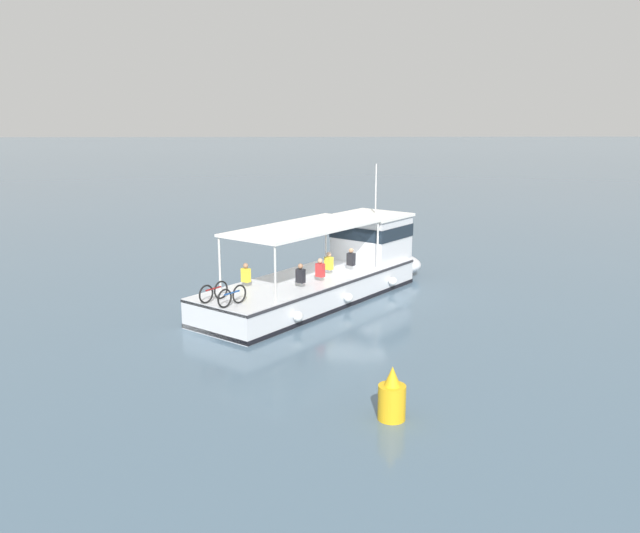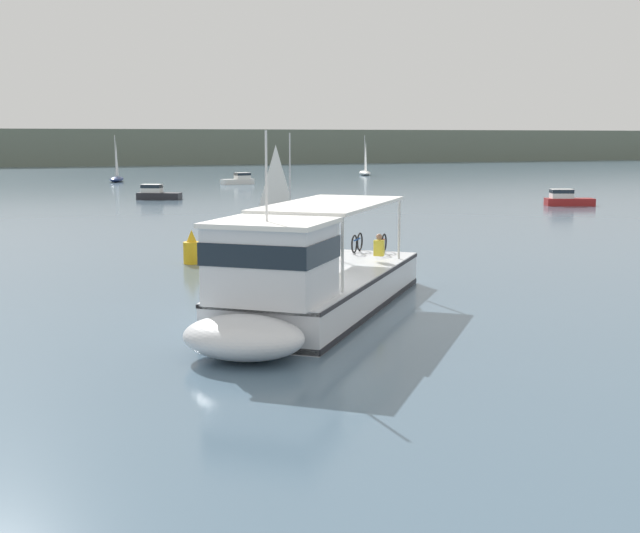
{
  "view_description": "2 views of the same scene",
  "coord_description": "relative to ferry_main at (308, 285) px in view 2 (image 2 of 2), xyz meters",
  "views": [
    {
      "loc": [
        2.4,
        27.12,
        7.47
      ],
      "look_at": [
        1.53,
        0.73,
        1.4
      ],
      "focal_mm": 37.32,
      "sensor_mm": 36.0,
      "label": 1
    },
    {
      "loc": [
        -7.12,
        -22.02,
        5.16
      ],
      "look_at": [
        1.53,
        0.73,
        1.4
      ],
      "focal_mm": 47.13,
      "sensor_mm": 36.0,
      "label": 2
    }
  ],
  "objects": [
    {
      "name": "sailboat_near_port",
      "position": [
        7.54,
        24.8,
        -0.48
      ],
      "size": [
        4.72,
        3.93,
        5.4
      ],
      "color": "navy",
      "rests_on": "ground"
    },
    {
      "name": "motorboat_far_right",
      "position": [
        16.88,
        68.69,
        -0.47
      ],
      "size": [
        3.79,
        2.01,
        1.26
      ],
      "color": "white",
      "rests_on": "ground"
    },
    {
      "name": "motorboat_near_starboard",
      "position": [
        4.19,
        48.63,
        -0.47
      ],
      "size": [
        3.78,
        2.86,
        1.26
      ],
      "color": "#232328",
      "rests_on": "ground"
    },
    {
      "name": "channel_buoy",
      "position": [
        -0.78,
        11.85,
        -0.45
      ],
      "size": [
        0.7,
        0.7,
        1.4
      ],
      "color": "gold",
      "rests_on": "ground"
    },
    {
      "name": "distant_shoreline",
      "position": [
        -0.89,
        146.92,
        2.29
      ],
      "size": [
        400.0,
        28.0,
        6.61
      ],
      "primitive_type": "cube",
      "color": "#606B5B",
      "rests_on": "ground"
    },
    {
      "name": "motorboat_off_bow",
      "position": [
        32.19,
        30.98,
        -0.47
      ],
      "size": [
        3.83,
        2.49,
        1.26
      ],
      "color": "maroon",
      "rests_on": "ground"
    },
    {
      "name": "sailboat_horizon_east",
      "position": [
        4.75,
        78.38,
        -0.48
      ],
      "size": [
        2.7,
        5.0,
        5.4
      ],
      "color": "navy",
      "rests_on": "ground"
    },
    {
      "name": "sailboat_mid_channel",
      "position": [
        38.87,
        83.94,
        -0.48
      ],
      "size": [
        2.61,
        5.0,
        5.4
      ],
      "color": "white",
      "rests_on": "ground"
    },
    {
      "name": "ground_plane",
      "position": [
        -0.89,
        0.06,
        -1.02
      ],
      "size": [
        400.0,
        400.0,
        0.0
      ],
      "primitive_type": "plane",
      "color": "slate"
    },
    {
      "name": "ferry_main",
      "position": [
        0.0,
        0.0,
        0.0
      ],
      "size": [
        10.46,
        11.78,
        5.32
      ],
      "color": "silver",
      "rests_on": "ground"
    }
  ]
}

